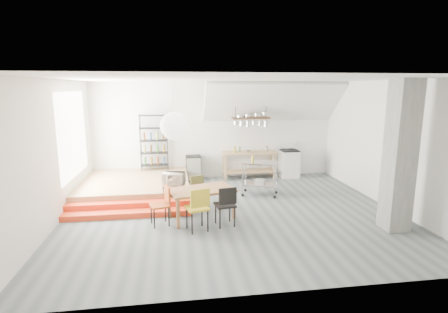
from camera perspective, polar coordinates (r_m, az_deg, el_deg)
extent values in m
plane|color=#50595C|center=(8.70, 1.32, -9.05)|extent=(8.00, 8.00, 0.00)
cube|color=silver|center=(11.72, -1.50, 4.27)|extent=(8.00, 0.04, 3.20)
cube|color=silver|center=(8.58, -25.98, 0.60)|extent=(0.04, 7.00, 3.20)
cube|color=silver|center=(9.78, 25.17, 1.83)|extent=(0.04, 7.00, 3.20)
cube|color=white|center=(8.17, 1.42, 12.53)|extent=(8.00, 7.00, 0.02)
cube|color=white|center=(11.41, 7.96, 8.77)|extent=(4.40, 1.44, 1.32)
cube|color=white|center=(9.97, -23.42, 3.30)|extent=(0.02, 2.50, 2.20)
cube|color=#9F7B4F|center=(10.49, -14.19, -4.69)|extent=(3.00, 3.00, 0.40)
cube|color=red|center=(8.69, -15.43, -9.02)|extent=(3.00, 0.35, 0.13)
cube|color=red|center=(9.00, -15.18, -7.86)|extent=(3.00, 0.35, 0.27)
cube|color=slate|center=(8.17, 26.78, 0.05)|extent=(0.50, 0.50, 3.20)
cube|color=#9F7B4F|center=(11.66, 4.10, 0.63)|extent=(1.80, 0.60, 0.06)
cube|color=#9F7B4F|center=(11.79, 4.05, -2.38)|extent=(1.70, 0.55, 0.04)
cube|color=#9F7B4F|center=(12.16, 7.63, -1.17)|extent=(0.06, 0.06, 0.86)
cube|color=#9F7B4F|center=(11.82, -0.05, -1.42)|extent=(0.06, 0.06, 0.86)
cube|color=#9F7B4F|center=(11.75, 8.21, -1.62)|extent=(0.06, 0.06, 0.86)
cube|color=#9F7B4F|center=(11.40, 0.27, -1.90)|extent=(0.06, 0.06, 0.86)
cube|color=white|center=(12.12, 10.55, -1.20)|extent=(0.60, 0.60, 0.90)
cube|color=black|center=(12.03, 10.63, 0.98)|extent=(0.58, 0.58, 0.03)
cube|color=white|center=(12.27, 10.23, 1.81)|extent=(0.60, 0.05, 0.25)
cylinder|color=black|center=(12.20, 11.04, 1.23)|extent=(0.18, 0.18, 0.02)
cylinder|color=black|center=(12.11, 9.79, 1.20)|extent=(0.18, 0.18, 0.02)
cylinder|color=black|center=(11.94, 11.48, 1.00)|extent=(0.18, 0.18, 0.02)
cylinder|color=black|center=(11.85, 10.21, 0.97)|extent=(0.18, 0.18, 0.02)
cube|color=#42291A|center=(11.31, 4.40, 6.28)|extent=(1.20, 0.50, 0.05)
cylinder|color=black|center=(11.18, 1.91, 9.20)|extent=(0.02, 0.02, 1.15)
cylinder|color=black|center=(11.40, 6.92, 9.17)|extent=(0.02, 0.02, 1.15)
cylinder|color=silver|center=(11.18, 1.93, 5.53)|extent=(0.16, 0.16, 0.12)
cylinder|color=silver|center=(11.22, 2.94, 5.44)|extent=(0.20, 0.20, 0.16)
cylinder|color=silver|center=(11.26, 3.94, 5.35)|extent=(0.16, 0.16, 0.20)
cylinder|color=silver|center=(11.30, 4.94, 5.56)|extent=(0.20, 0.20, 0.12)
cylinder|color=silver|center=(11.35, 5.92, 5.46)|extent=(0.16, 0.16, 0.16)
cylinder|color=silver|center=(11.40, 6.90, 5.36)|extent=(0.20, 0.20, 0.20)
cylinder|color=black|center=(11.56, -9.23, 2.53)|extent=(0.02, 0.02, 1.80)
cylinder|color=black|center=(11.60, -13.38, 2.40)|extent=(0.02, 0.02, 1.80)
cylinder|color=black|center=(11.20, -9.25, 2.26)|extent=(0.02, 0.02, 1.80)
cylinder|color=black|center=(11.25, -13.54, 2.13)|extent=(0.02, 0.02, 1.80)
cube|color=black|center=(11.53, -11.21, -1.35)|extent=(0.88, 0.38, 0.02)
cube|color=black|center=(11.45, -11.29, 0.60)|extent=(0.88, 0.38, 0.02)
cube|color=black|center=(11.39, -11.36, 2.58)|extent=(0.88, 0.38, 0.02)
cube|color=black|center=(11.34, -11.44, 4.58)|extent=(0.88, 0.38, 0.02)
cube|color=black|center=(11.30, -11.52, 6.60)|extent=(0.88, 0.38, 0.03)
cylinder|color=#31742E|center=(11.50, -11.24, -0.67)|extent=(0.07, 0.07, 0.24)
cylinder|color=olive|center=(11.43, -11.31, 1.29)|extent=(0.07, 0.07, 0.24)
cylinder|color=brown|center=(11.37, -11.39, 3.28)|extent=(0.07, 0.07, 0.24)
cube|color=#9F7B4F|center=(9.14, -8.18, -4.54)|extent=(0.60, 0.40, 0.03)
cylinder|color=black|center=(9.32, -6.51, -4.70)|extent=(0.02, 0.02, 0.13)
cylinder|color=black|center=(9.33, -9.83, -4.80)|extent=(0.02, 0.02, 0.13)
cylinder|color=black|center=(9.00, -6.43, -5.29)|extent=(0.02, 0.02, 0.13)
cylinder|color=black|center=(9.00, -9.89, -5.39)|extent=(0.02, 0.02, 0.13)
sphere|color=white|center=(7.62, -8.13, 4.99)|extent=(0.60, 0.60, 0.60)
cube|color=brown|center=(8.11, -3.74, -5.50)|extent=(1.67, 1.22, 0.06)
cube|color=brown|center=(8.77, -0.39, -6.62)|extent=(0.08, 0.08, 0.65)
cube|color=brown|center=(8.34, -8.95, -7.70)|extent=(0.08, 0.08, 0.65)
cube|color=brown|center=(8.16, 1.65, -8.00)|extent=(0.08, 0.08, 0.65)
cube|color=brown|center=(7.70, -7.52, -9.29)|extent=(0.08, 0.08, 0.65)
cube|color=gold|center=(7.52, -4.44, -8.38)|extent=(0.54, 0.54, 0.04)
cube|color=gold|center=(7.25, -3.93, -6.82)|extent=(0.41, 0.16, 0.38)
cylinder|color=black|center=(7.40, -5.24, -10.82)|extent=(0.03, 0.03, 0.48)
cylinder|color=black|center=(7.51, -2.66, -10.44)|extent=(0.03, 0.03, 0.48)
cylinder|color=black|center=(7.71, -6.11, -9.91)|extent=(0.03, 0.03, 0.48)
cylinder|color=black|center=(7.82, -3.63, -9.57)|extent=(0.03, 0.03, 0.48)
cube|color=black|center=(7.76, 0.16, -7.91)|extent=(0.48, 0.48, 0.04)
cube|color=black|center=(7.51, 0.60, -6.48)|extent=(0.40, 0.11, 0.37)
cylinder|color=black|center=(7.64, -0.66, -10.13)|extent=(0.03, 0.03, 0.46)
cylinder|color=black|center=(7.74, 1.74, -9.85)|extent=(0.03, 0.03, 0.46)
cylinder|color=black|center=(7.94, -1.38, -9.29)|extent=(0.03, 0.03, 0.46)
cylinder|color=black|center=(8.04, 0.94, -9.04)|extent=(0.03, 0.03, 0.46)
cube|color=brown|center=(8.79, -3.98, -5.92)|extent=(0.48, 0.48, 0.04)
cube|color=brown|center=(8.87, -4.44, -4.17)|extent=(0.35, 0.16, 0.33)
cylinder|color=black|center=(9.05, -3.46, -6.86)|extent=(0.03, 0.03, 0.42)
cylinder|color=black|center=(8.93, -5.25, -7.13)|extent=(0.03, 0.03, 0.42)
cylinder|color=black|center=(8.78, -2.64, -7.41)|extent=(0.03, 0.03, 0.42)
cylinder|color=black|center=(8.67, -4.47, -7.69)|extent=(0.03, 0.03, 0.42)
cube|color=#AE4718|center=(7.91, -10.46, -7.86)|extent=(0.49, 0.49, 0.04)
cube|color=#AE4718|center=(7.87, -9.23, -5.98)|extent=(0.13, 0.38, 0.35)
cylinder|color=black|center=(7.87, -8.98, -9.69)|extent=(0.03, 0.03, 0.44)
cylinder|color=black|center=(8.16, -9.53, -8.93)|extent=(0.03, 0.03, 0.44)
cylinder|color=black|center=(7.81, -11.32, -9.95)|extent=(0.03, 0.03, 0.44)
cylinder|color=black|center=(8.10, -11.78, -9.17)|extent=(0.03, 0.03, 0.44)
cube|color=silver|center=(9.83, 5.91, -1.02)|extent=(1.09, 0.85, 0.04)
cube|color=silver|center=(9.98, 5.84, -4.50)|extent=(1.09, 0.85, 0.03)
cylinder|color=silver|center=(10.12, 8.55, -3.41)|extent=(0.03, 0.03, 0.92)
sphere|color=black|center=(10.24, 8.48, -5.78)|extent=(0.09, 0.09, 0.09)
cylinder|color=silver|center=(10.23, 3.53, -3.15)|extent=(0.03, 0.03, 0.92)
sphere|color=black|center=(10.35, 3.51, -5.50)|extent=(0.09, 0.09, 0.09)
cylinder|color=silver|center=(9.67, 8.31, -4.10)|extent=(0.03, 0.03, 0.92)
sphere|color=black|center=(9.79, 8.24, -6.57)|extent=(0.09, 0.09, 0.09)
cylinder|color=silver|center=(9.78, 3.06, -3.81)|extent=(0.03, 0.03, 0.92)
sphere|color=black|center=(9.90, 3.04, -6.26)|extent=(0.09, 0.09, 0.09)
cube|color=black|center=(11.56, -5.01, -1.87)|extent=(0.48, 0.48, 0.81)
imported|color=beige|center=(9.09, -8.21, -3.54)|extent=(0.63, 0.51, 0.30)
imported|color=silver|center=(11.60, 4.11, 0.86)|extent=(0.21, 0.21, 0.05)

